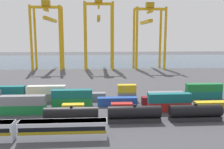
{
  "coord_description": "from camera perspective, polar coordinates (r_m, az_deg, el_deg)",
  "views": [
    {
      "loc": [
        0.49,
        -69.12,
        21.42
      ],
      "look_at": [
        6.32,
        23.79,
        6.41
      ],
      "focal_mm": 39.17,
      "sensor_mm": 36.0,
      "label": 1
    }
  ],
  "objects": [
    {
      "name": "shipping_container_2",
      "position": [
        71.18,
        -20.06,
        -5.66
      ],
      "size": [
        12.1,
        2.44,
        2.6
      ],
      "primitive_type": "cube",
      "color": "slate",
      "rests_on": "shipping_container_1"
    },
    {
      "name": "shipping_container_3",
      "position": [
        69.28,
        -9.03,
        -7.84
      ],
      "size": [
        6.04,
        2.44,
        2.6
      ],
      "primitive_type": "cube",
      "color": "gold",
      "rests_on": "ground_plane"
    },
    {
      "name": "ground_plane",
      "position": [
        111.2,
        -3.78,
        -1.97
      ],
      "size": [
        420.0,
        420.0,
        0.0
      ],
      "primitive_type": "plane",
      "color": "#424247"
    },
    {
      "name": "shipping_container_1",
      "position": [
        71.86,
        -19.95,
        -7.67
      ],
      "size": [
        12.1,
        2.44,
        2.6
      ],
      "primitive_type": "cube",
      "color": "#197538",
      "rests_on": "ground_plane"
    },
    {
      "name": "gantry_crane_central",
      "position": [
        159.14,
        -3.12,
        11.28
      ],
      "size": [
        18.4,
        40.13,
        44.53
      ],
      "color": "gold",
      "rests_on": "ground_plane"
    },
    {
      "name": "shipping_container_16",
      "position": [
        86.07,
        -23.65,
        -3.37
      ],
      "size": [
        12.1,
        2.44,
        2.6
      ],
      "primitive_type": "cube",
      "color": "#146066",
      "rests_on": "shipping_container_15"
    },
    {
      "name": "shipping_container_18",
      "position": [
        82.48,
        -15.01,
        -3.42
      ],
      "size": [
        12.1,
        2.44,
        2.6
      ],
      "primitive_type": "cube",
      "color": "silver",
      "rests_on": "shipping_container_17"
    },
    {
      "name": "shipping_container_11",
      "position": [
        75.55,
        -9.24,
        -6.41
      ],
      "size": [
        12.1,
        2.44,
        2.6
      ],
      "primitive_type": "cube",
      "color": "#197538",
      "rests_on": "ground_plane"
    },
    {
      "name": "shipping_container_4",
      "position": [
        69.31,
        2.29,
        -7.73
      ],
      "size": [
        6.04,
        2.44,
        2.6
      ],
      "primitive_type": "cube",
      "color": "#AD211C",
      "rests_on": "ground_plane"
    },
    {
      "name": "shipping_container_7",
      "position": [
        76.88,
        22.97,
        -6.76
      ],
      "size": [
        12.1,
        2.44,
        2.6
      ],
      "primitive_type": "cube",
      "color": "gold",
      "rests_on": "ground_plane"
    },
    {
      "name": "passenger_train",
      "position": [
        55.16,
        -21.42,
        -11.95
      ],
      "size": [
        37.32,
        3.14,
        3.9
      ],
      "color": "silver",
      "rests_on": "ground_plane"
    },
    {
      "name": "shipping_container_21",
      "position": [
        81.44,
        3.49,
        -3.28
      ],
      "size": [
        6.04,
        2.44,
        2.6
      ],
      "primitive_type": "cube",
      "color": "gold",
      "rests_on": "shipping_container_20"
    },
    {
      "name": "shipping_container_10",
      "position": [
        78.12,
        -19.35,
        -6.3
      ],
      "size": [
        6.04,
        2.44,
        2.6
      ],
      "primitive_type": "cube",
      "color": "gold",
      "rests_on": "ground_plane"
    },
    {
      "name": "shipping_container_13",
      "position": [
        75.43,
        1.23,
        -6.31
      ],
      "size": [
        12.1,
        2.44,
        2.6
      ],
      "primitive_type": "cube",
      "color": "#1C4299",
      "rests_on": "ground_plane"
    },
    {
      "name": "gantry_crane_west",
      "position": [
        162.24,
        -14.7,
        10.63
      ],
      "size": [
        18.88,
        40.39,
        42.34
      ],
      "color": "gold",
      "rests_on": "ground_plane"
    },
    {
      "name": "shipping_container_5",
      "position": [
        71.93,
        13.18,
        -7.33
      ],
      "size": [
        12.1,
        2.44,
        2.6
      ],
      "primitive_type": "cube",
      "color": "#AD211C",
      "rests_on": "ground_plane"
    },
    {
      "name": "shipping_container_17",
      "position": [
        83.07,
        -14.94,
        -5.17
      ],
      "size": [
        12.1,
        2.44,
        2.6
      ],
      "primitive_type": "cube",
      "color": "slate",
      "rests_on": "ground_plane"
    },
    {
      "name": "shipping_container_20",
      "position": [
        82.03,
        3.47,
        -5.06
      ],
      "size": [
        6.04,
        2.44,
        2.6
      ],
      "primitive_type": "cube",
      "color": "slate",
      "rests_on": "ground_plane"
    },
    {
      "name": "shipping_container_14",
      "position": [
        77.75,
        11.39,
        -6.02
      ],
      "size": [
        12.1,
        2.44,
        2.6
      ],
      "primitive_type": "cube",
      "color": "maroon",
      "rests_on": "ground_plane"
    },
    {
      "name": "shipping_container_12",
      "position": [
        74.9,
        -9.29,
        -4.49
      ],
      "size": [
        12.1,
        2.44,
        2.6
      ],
      "primitive_type": "cube",
      "color": "#146066",
      "rests_on": "shipping_container_11"
    },
    {
      "name": "shipping_container_19",
      "position": [
        81.5,
        -5.79,
        -5.18
      ],
      "size": [
        12.1,
        2.44,
        2.6
      ],
      "primitive_type": "cube",
      "color": "slate",
      "rests_on": "ground_plane"
    },
    {
      "name": "shipping_container_22",
      "position": [
        84.64,
        12.39,
        -4.81
      ],
      "size": [
        12.1,
        2.44,
        2.6
      ],
      "primitive_type": "cube",
      "color": "slate",
      "rests_on": "ground_plane"
    },
    {
      "name": "gantry_crane_east",
      "position": [
        161.9,
        8.5,
        10.56
      ],
      "size": [
        19.32,
        35.68,
        41.64
      ],
      "color": "gold",
      "rests_on": "ground_plane"
    },
    {
      "name": "shipping_container_6",
      "position": [
        71.24,
        13.26,
        -5.33
      ],
      "size": [
        12.1,
        2.44,
        2.6
      ],
      "primitive_type": "cube",
      "color": "#146066",
      "rests_on": "shipping_container_5"
    },
    {
      "name": "harbour_water",
      "position": [
        211.94,
        -3.71,
        3.34
      ],
      "size": [
        400.0,
        110.0,
        0.01
      ],
      "primitive_type": "cube",
      "color": "#384C60",
      "rests_on": "ground_plane"
    },
    {
      "name": "shipping_container_23",
      "position": [
        89.13,
        20.58,
        -4.48
      ],
      "size": [
        12.1,
        2.44,
        2.6
      ],
      "primitive_type": "cube",
      "color": "#146066",
      "rests_on": "ground_plane"
    },
    {
      "name": "shipping_container_24",
      "position": [
        88.58,
        20.67,
        -2.85
      ],
      "size": [
        12.1,
        2.44,
        2.6
      ],
      "primitive_type": "cube",
      "color": "#197538",
      "rests_on": "shipping_container_23"
    },
    {
      "name": "freight_tank_row",
      "position": [
        65.82,
        18.84,
        -8.4
      ],
      "size": [
        75.23,
        3.0,
        4.46
      ],
      "color": "#232326",
      "rests_on": "ground_plane"
    },
    {
      "name": "shipping_container_15",
      "position": [
        86.64,
        -23.54,
        -5.05
      ],
      "size": [
        12.1,
        2.44,
        2.6
      ],
      "primitive_type": "cube",
      "color": "#AD211C",
      "rests_on": "ground_plane"
    }
  ]
}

